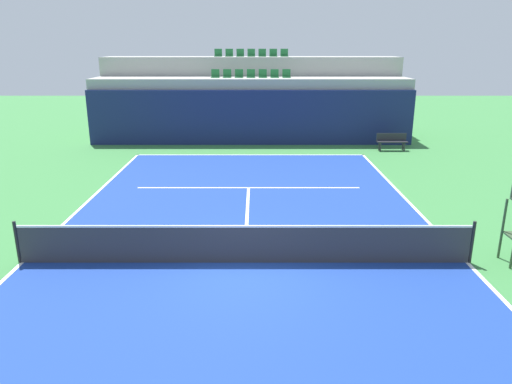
{
  "coord_description": "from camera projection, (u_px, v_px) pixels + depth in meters",
  "views": [
    {
      "loc": [
        0.28,
        -10.71,
        5.12
      ],
      "look_at": [
        0.27,
        2.0,
        1.2
      ],
      "focal_mm": 33.69,
      "sensor_mm": 36.0,
      "label": 1
    }
  ],
  "objects": [
    {
      "name": "stands_tier_upper",
      "position": [
        252.0,
        95.0,
        28.57
      ],
      "size": [
        17.07,
        2.4,
        4.43
      ],
      "primitive_type": "cube",
      "color": "#9E9E99",
      "rests_on": "ground_plane"
    },
    {
      "name": "service_line_far",
      "position": [
        249.0,
        188.0,
        17.85
      ],
      "size": [
        8.26,
        0.1,
        0.0
      ],
      "primitive_type": "cube",
      "color": "white",
      "rests_on": "court_surface"
    },
    {
      "name": "back_wall",
      "position": [
        251.0,
        118.0,
        25.22
      ],
      "size": [
        17.07,
        0.3,
        2.86
      ],
      "primitive_type": "cube",
      "color": "navy",
      "rests_on": "ground_plane"
    },
    {
      "name": "player_bench",
      "position": [
        392.0,
        140.0,
        24.06
      ],
      "size": [
        1.5,
        0.4,
        0.85
      ],
      "color": "#232328",
      "rests_on": "ground_plane"
    },
    {
      "name": "tennis_net",
      "position": [
        245.0,
        244.0,
        11.59
      ],
      "size": [
        11.08,
        0.08,
        1.07
      ],
      "color": "black",
      "rests_on": "court_surface"
    },
    {
      "name": "baseline_far",
      "position": [
        251.0,
        155.0,
        23.16
      ],
      "size": [
        11.0,
        0.1,
        0.0
      ],
      "primitive_type": "cube",
      "color": "white",
      "rests_on": "court_surface"
    },
    {
      "name": "seating_row_upper",
      "position": [
        252.0,
        54.0,
        27.97
      ],
      "size": [
        4.3,
        0.44,
        0.44
      ],
      "color": "#1E6633",
      "rests_on": "stands_tier_upper"
    },
    {
      "name": "stands_tier_lower",
      "position": [
        251.0,
        109.0,
        26.43
      ],
      "size": [
        17.07,
        2.4,
        3.39
      ],
      "primitive_type": "cube",
      "color": "#9E9E99",
      "rests_on": "ground_plane"
    },
    {
      "name": "court_surface",
      "position": [
        245.0,
        263.0,
        11.74
      ],
      "size": [
        11.0,
        24.0,
        0.01
      ],
      "primitive_type": "cube",
      "color": "navy",
      "rests_on": "ground_plane"
    },
    {
      "name": "seating_row_lower",
      "position": [
        251.0,
        75.0,
        25.98
      ],
      "size": [
        4.3,
        0.44,
        0.44
      ],
      "color": "#1E6633",
      "rests_on": "stands_tier_lower"
    },
    {
      "name": "centre_service_line",
      "position": [
        247.0,
        217.0,
        14.8
      ],
      "size": [
        0.1,
        6.4,
        0.0
      ],
      "primitive_type": "cube",
      "color": "white",
      "rests_on": "court_surface"
    },
    {
      "name": "sideline_right",
      "position": [
        467.0,
        262.0,
        11.73
      ],
      "size": [
        0.1,
        24.0,
        0.0
      ],
      "primitive_type": "cube",
      "color": "white",
      "rests_on": "court_surface"
    },
    {
      "name": "ground_plane",
      "position": [
        245.0,
        263.0,
        11.74
      ],
      "size": [
        80.0,
        80.0,
        0.0
      ],
      "primitive_type": "plane",
      "color": "#387A3D"
    },
    {
      "name": "sideline_left",
      "position": [
        23.0,
        262.0,
        11.74
      ],
      "size": [
        0.1,
        24.0,
        0.0
      ],
      "primitive_type": "cube",
      "color": "white",
      "rests_on": "court_surface"
    }
  ]
}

